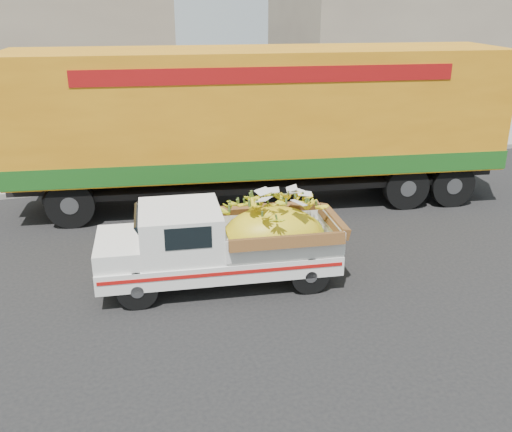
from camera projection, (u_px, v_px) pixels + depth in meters
name	position (u px, v px, depth m)	size (l,w,h in m)	color
ground	(263.00, 288.00, 10.32)	(100.00, 100.00, 0.00)	black
curb	(183.00, 178.00, 16.35)	(60.00, 0.25, 0.15)	gray
sidewalk	(169.00, 159.00, 18.20)	(60.00, 4.00, 0.14)	gray
building_right	(425.00, 39.00, 27.49)	(14.00, 6.00, 6.00)	gray
pickup_truck	(237.00, 241.00, 10.30)	(4.45, 2.18, 1.50)	black
semi_trailer	(261.00, 120.00, 13.90)	(12.08, 4.59, 3.80)	black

